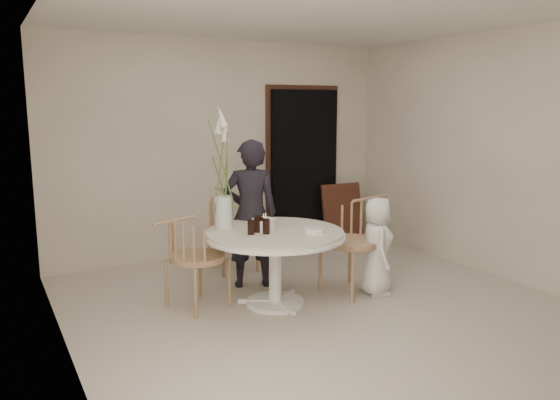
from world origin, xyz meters
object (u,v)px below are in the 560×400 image
table (275,243)px  girl (251,214)px  chair_right (361,230)px  chair_left (186,250)px  birthday_cake (264,225)px  chair_far (228,218)px  flower_vase (223,186)px  boy (377,246)px

table → girl: bearing=85.7°
chair_right → chair_left: size_ratio=1.07×
chair_left → birthday_cake: size_ratio=4.01×
chair_far → chair_right: 1.65m
chair_far → girl: size_ratio=0.59×
chair_right → chair_left: bearing=-110.5°
flower_vase → table: bearing=-43.2°
table → boy: size_ratio=1.33×
chair_left → boy: bearing=-124.7°
girl → flower_vase: size_ratio=1.34×
chair_right → chair_far: bearing=-159.4°
chair_far → boy: 1.85m
girl → chair_left: bearing=43.7°
chair_right → birthday_cake: (-1.06, 0.12, 0.15)m
table → birthday_cake: 0.20m
birthday_cake → flower_vase: size_ratio=0.19×
boy → flower_vase: size_ratio=0.86×
chair_right → girl: 1.15m
chair_left → flower_vase: size_ratio=0.78×
chair_far → birthday_cake: chair_far is taller
birthday_cake → chair_far: bearing=81.5°
chair_left → birthday_cake: 0.76m
chair_right → flower_vase: (-1.36, 0.39, 0.51)m
table → girl: girl is taller
chair_far → table: bearing=-94.8°
birthday_cake → chair_left: bearing=166.4°
chair_right → table: bearing=-103.4°
birthday_cake → girl: bearing=76.8°
chair_far → chair_right: (0.87, -1.40, 0.03)m
chair_far → boy: (0.93, -1.59, -0.10)m
chair_left → birthday_cake: bearing=-123.6°
chair_far → chair_left: size_ratio=1.02×
chair_left → chair_right: bearing=-119.2°
boy → chair_right: bearing=44.3°
table → boy: boy is taller
table → girl: 0.64m
boy → birthday_cake: boy is taller
chair_far → chair_right: size_ratio=0.94×
chair_right → chair_left: 1.80m
birthday_cake → flower_vase: 0.54m
table → birthday_cake: (-0.08, 0.08, 0.17)m
girl → chair_far: bearing=-75.2°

